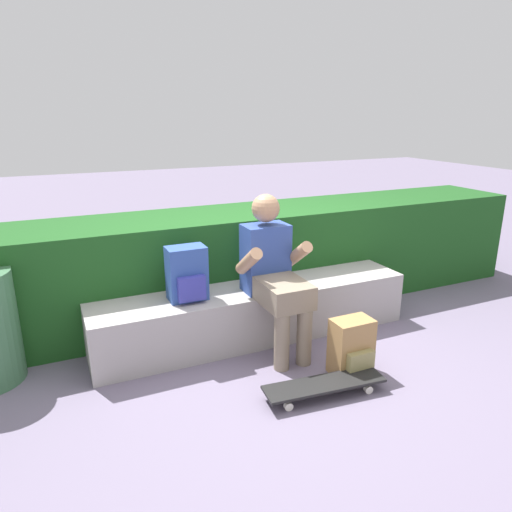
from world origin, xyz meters
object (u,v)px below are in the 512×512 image
Objects in this scene: person_skater at (274,270)px; backpack_on_ground at (352,348)px; skateboard_near_person at (324,385)px; backpack_on_bench at (187,274)px; bench_main at (255,312)px.

person_skater is 0.78m from backpack_on_ground.
backpack_on_ground is at bearing 26.00° from skateboard_near_person.
backpack_on_bench is (-0.61, 0.93, 0.54)m from skateboard_near_person.
person_skater is at bearing 90.80° from skateboard_near_person.
skateboard_near_person is at bearing -85.91° from bench_main.
backpack_on_ground reaches higher than skateboard_near_person.
skateboard_near_person is at bearing -89.20° from person_skater.
backpack_on_ground is at bearing -60.47° from person_skater.
person_skater reaches higher than backpack_on_bench.
backpack_on_bench is 1.00× the size of backpack_on_ground.
backpack_on_bench is (-0.60, 0.21, -0.01)m from person_skater.
skateboard_near_person is at bearing -154.00° from backpack_on_ground.
person_skater reaches higher than bench_main.
bench_main is 0.68m from backpack_on_bench.
bench_main is 6.40× the size of backpack_on_ground.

